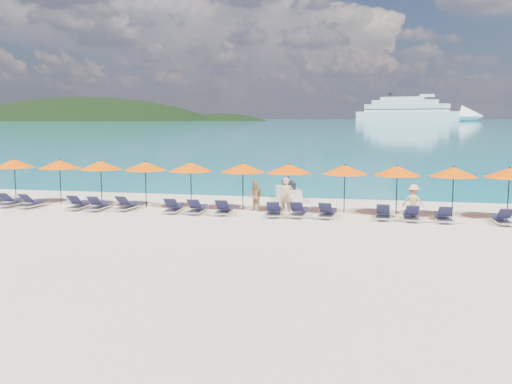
# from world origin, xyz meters

# --- Properties ---
(ground) EXTENTS (1400.00, 1400.00, 0.00)m
(ground) POSITION_xyz_m (0.00, 0.00, 0.00)
(ground) COLOR beige
(sea) EXTENTS (1600.00, 1300.00, 0.01)m
(sea) POSITION_xyz_m (0.00, 660.00, 0.01)
(sea) COLOR #1FA9B2
(sea) RESTS_ON ground
(headland_main) EXTENTS (374.00, 242.00, 126.50)m
(headland_main) POSITION_xyz_m (-300.00, 540.00, -38.00)
(headland_main) COLOR black
(headland_main) RESTS_ON ground
(headland_small) EXTENTS (162.00, 126.00, 85.50)m
(headland_small) POSITION_xyz_m (-150.00, 560.00, -35.00)
(headland_small) COLOR black
(headland_small) RESTS_ON ground
(cruise_ship) EXTENTS (122.68, 60.58, 34.35)m
(cruise_ship) POSITION_xyz_m (47.73, 568.85, 8.94)
(cruise_ship) COLOR white
(cruise_ship) RESTS_ON ground
(jetski) EXTENTS (1.76, 2.90, 0.97)m
(jetski) POSITION_xyz_m (0.53, 8.90, 0.40)
(jetski) COLOR silver
(jetski) RESTS_ON ground
(beachgoer_a) EXTENTS (0.65, 0.46, 1.70)m
(beachgoer_a) POSITION_xyz_m (1.11, 4.34, 0.85)
(beachgoer_a) COLOR tan
(beachgoer_a) RESTS_ON ground
(beachgoer_b) EXTENTS (0.81, 0.69, 1.45)m
(beachgoer_b) POSITION_xyz_m (-0.45, 5.09, 0.72)
(beachgoer_b) COLOR tan
(beachgoer_b) RESTS_ON ground
(beachgoer_c) EXTENTS (1.06, 0.68, 1.51)m
(beachgoer_c) POSITION_xyz_m (6.62, 4.49, 0.76)
(beachgoer_c) COLOR tan
(beachgoer_c) RESTS_ON ground
(umbrella_0) EXTENTS (2.10, 2.10, 2.28)m
(umbrella_0) POSITION_xyz_m (-13.17, 5.38, 2.02)
(umbrella_0) COLOR black
(umbrella_0) RESTS_ON ground
(umbrella_1) EXTENTS (2.10, 2.10, 2.28)m
(umbrella_1) POSITION_xyz_m (-10.61, 5.39, 2.02)
(umbrella_1) COLOR black
(umbrella_1) RESTS_ON ground
(umbrella_2) EXTENTS (2.10, 2.10, 2.28)m
(umbrella_2) POSITION_xyz_m (-8.32, 5.29, 2.02)
(umbrella_2) COLOR black
(umbrella_2) RESTS_ON ground
(umbrella_3) EXTENTS (2.10, 2.10, 2.28)m
(umbrella_3) POSITION_xyz_m (-5.96, 5.27, 2.02)
(umbrella_3) COLOR black
(umbrella_3) RESTS_ON ground
(umbrella_4) EXTENTS (2.10, 2.10, 2.28)m
(umbrella_4) POSITION_xyz_m (-3.65, 5.26, 2.02)
(umbrella_4) COLOR black
(umbrella_4) RESTS_ON ground
(umbrella_5) EXTENTS (2.10, 2.10, 2.28)m
(umbrella_5) POSITION_xyz_m (-1.11, 5.31, 2.02)
(umbrella_5) COLOR black
(umbrella_5) RESTS_ON ground
(umbrella_6) EXTENTS (2.10, 2.10, 2.28)m
(umbrella_6) POSITION_xyz_m (1.07, 5.31, 2.02)
(umbrella_6) COLOR black
(umbrella_6) RESTS_ON ground
(umbrella_7) EXTENTS (2.10, 2.10, 2.28)m
(umbrella_7) POSITION_xyz_m (3.63, 5.34, 2.02)
(umbrella_7) COLOR black
(umbrella_7) RESTS_ON ground
(umbrella_8) EXTENTS (2.10, 2.10, 2.28)m
(umbrella_8) POSITION_xyz_m (5.94, 5.25, 2.02)
(umbrella_8) COLOR black
(umbrella_8) RESTS_ON ground
(umbrella_9) EXTENTS (2.10, 2.10, 2.28)m
(umbrella_9) POSITION_xyz_m (8.32, 5.22, 2.02)
(umbrella_9) COLOR black
(umbrella_9) RESTS_ON ground
(umbrella_10) EXTENTS (2.10, 2.10, 2.28)m
(umbrella_10) POSITION_xyz_m (10.60, 5.28, 2.02)
(umbrella_10) COLOR black
(umbrella_10) RESTS_ON ground
(lounger_1) EXTENTS (0.74, 1.74, 0.66)m
(lounger_1) POSITION_xyz_m (-12.50, 4.17, 0.24)
(lounger_1) COLOR silver
(lounger_1) RESTS_ON ground
(lounger_2) EXTENTS (0.77, 1.75, 0.66)m
(lounger_2) POSITION_xyz_m (-11.31, 4.05, 0.24)
(lounger_2) COLOR silver
(lounger_2) RESTS_ON ground
(lounger_3) EXTENTS (0.67, 1.72, 0.66)m
(lounger_3) POSITION_xyz_m (-8.84, 4.04, 0.24)
(lounger_3) COLOR silver
(lounger_3) RESTS_ON ground
(lounger_4) EXTENTS (0.63, 1.71, 0.66)m
(lounger_4) POSITION_xyz_m (-7.77, 3.97, 0.24)
(lounger_4) COLOR silver
(lounger_4) RESTS_ON ground
(lounger_5) EXTENTS (0.75, 1.74, 0.66)m
(lounger_5) POSITION_xyz_m (-6.46, 4.28, 0.24)
(lounger_5) COLOR silver
(lounger_5) RESTS_ON ground
(lounger_6) EXTENTS (0.74, 1.74, 0.66)m
(lounger_6) POSITION_xyz_m (-4.08, 4.04, 0.24)
(lounger_6) COLOR silver
(lounger_6) RESTS_ON ground
(lounger_7) EXTENTS (0.66, 1.71, 0.66)m
(lounger_7) POSITION_xyz_m (-2.95, 4.01, 0.24)
(lounger_7) COLOR silver
(lounger_7) RESTS_ON ground
(lounger_8) EXTENTS (0.70, 1.73, 0.66)m
(lounger_8) POSITION_xyz_m (-1.68, 4.04, 0.24)
(lounger_8) COLOR silver
(lounger_8) RESTS_ON ground
(lounger_9) EXTENTS (0.78, 1.75, 0.66)m
(lounger_9) POSITION_xyz_m (0.61, 3.98, 0.24)
(lounger_9) COLOR silver
(lounger_9) RESTS_ON ground
(lounger_10) EXTENTS (0.71, 1.73, 0.66)m
(lounger_10) POSITION_xyz_m (1.71, 4.13, 0.24)
(lounger_10) COLOR silver
(lounger_10) RESTS_ON ground
(lounger_11) EXTENTS (0.79, 1.75, 0.66)m
(lounger_11) POSITION_xyz_m (2.97, 4.15, 0.24)
(lounger_11) COLOR silver
(lounger_11) RESTS_ON ground
(lounger_12) EXTENTS (0.67, 1.72, 0.66)m
(lounger_12) POSITION_xyz_m (5.36, 4.25, 0.24)
(lounger_12) COLOR silver
(lounger_12) RESTS_ON ground
(lounger_13) EXTENTS (0.65, 1.71, 0.66)m
(lounger_13) POSITION_xyz_m (6.52, 4.16, 0.24)
(lounger_13) COLOR silver
(lounger_13) RESTS_ON ground
(lounger_14) EXTENTS (0.65, 1.71, 0.66)m
(lounger_14) POSITION_xyz_m (7.83, 4.13, 0.24)
(lounger_14) COLOR silver
(lounger_14) RESTS_ON ground
(lounger_15) EXTENTS (0.72, 1.73, 0.66)m
(lounger_15) POSITION_xyz_m (10.12, 4.07, 0.24)
(lounger_15) COLOR silver
(lounger_15) RESTS_ON ground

